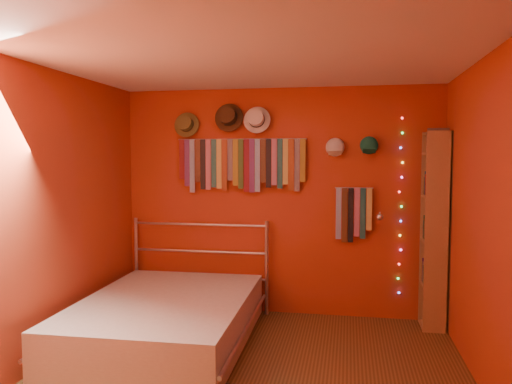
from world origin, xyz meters
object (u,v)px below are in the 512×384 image
Objects in this scene: bed at (166,320)px; bookshelf at (439,229)px; tie_rack at (241,162)px; reading_lamp at (380,217)px.

bookshelf is at bearing 19.72° from bed.
reading_lamp is (1.49, -0.17, -0.55)m from tie_rack.
bookshelf is 2.83m from bed.
bookshelf reaches higher than tie_rack.
bed is at bearing -112.78° from tie_rack.
bed is at bearing -154.25° from reading_lamp.
tie_rack is at bearing 173.39° from reading_lamp.
reading_lamp reaches higher than bed.
bookshelf reaches higher than reading_lamp.
reading_lamp is 0.14× the size of bed.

